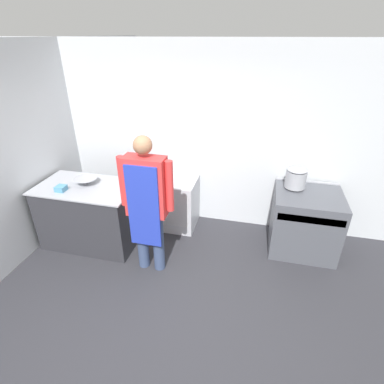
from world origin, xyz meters
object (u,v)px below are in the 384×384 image
(fridge_unit, at_px, (177,203))
(stock_pot, at_px, (296,178))
(mixing_bowl, at_px, (86,181))
(plastic_tub, at_px, (61,188))
(person_cook, at_px, (147,199))
(stove, at_px, (304,222))

(fridge_unit, distance_m, stock_pot, 1.80)
(mixing_bowl, height_order, plastic_tub, mixing_bowl)
(person_cook, bearing_deg, plastic_tub, 173.51)
(stove, height_order, stock_pot, stock_pot)
(plastic_tub, bearing_deg, stock_pot, 16.55)
(stove, relative_size, fridge_unit, 1.12)
(fridge_unit, height_order, plastic_tub, plastic_tub)
(mixing_bowl, bearing_deg, stove, 9.32)
(stove, xyz_separation_m, person_cook, (-1.93, -0.89, 0.59))
(fridge_unit, distance_m, person_cook, 1.21)
(stove, distance_m, person_cook, 2.21)
(person_cook, xyz_separation_m, plastic_tub, (-1.26, 0.14, -0.08))
(person_cook, height_order, mixing_bowl, person_cook)
(stove, bearing_deg, plastic_tub, -166.76)
(plastic_tub, bearing_deg, person_cook, -6.49)
(stove, height_order, person_cook, person_cook)
(plastic_tub, bearing_deg, mixing_bowl, 51.15)
(fridge_unit, distance_m, plastic_tub, 1.67)
(fridge_unit, relative_size, mixing_bowl, 2.50)
(stove, relative_size, mixing_bowl, 2.80)
(stove, xyz_separation_m, stock_pot, (-0.20, 0.14, 0.59))
(stock_pot, bearing_deg, stove, -35.26)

